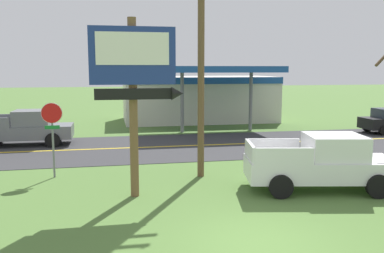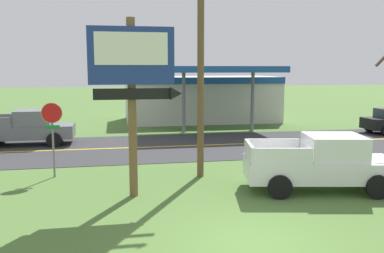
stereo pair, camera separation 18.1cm
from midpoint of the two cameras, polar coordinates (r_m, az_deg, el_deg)
ground_plane at (r=10.74m, az=8.17°, el=-15.49°), size 180.00×180.00×0.00m
road_asphalt at (r=22.92m, az=-2.67°, el=-2.73°), size 140.00×8.00×0.02m
road_centre_line at (r=22.92m, az=-2.67°, el=-2.70°), size 126.00×0.20×0.01m
motel_sign at (r=13.61m, az=-8.15°, el=6.79°), size 3.01×0.54×5.88m
stop_sign at (r=17.04m, az=-18.86°, el=-0.00°), size 0.80×0.08×2.95m
utility_pole at (r=16.19m, az=0.92°, el=9.44°), size 1.80×0.26×8.78m
gas_station at (r=33.81m, az=0.86°, el=4.03°), size 12.00×11.50×4.40m
pickup_white_parked_on_lawn at (r=15.36m, az=17.13°, el=-4.80°), size 5.47×2.95×1.96m
pickup_grey_on_road at (r=24.95m, az=-22.03°, el=-0.22°), size 5.20×2.24×1.96m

